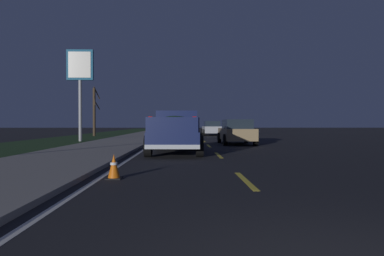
% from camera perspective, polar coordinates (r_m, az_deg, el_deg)
% --- Properties ---
extents(ground, '(144.00, 144.00, 0.00)m').
position_cam_1_polar(ground, '(29.46, 1.46, -1.74)').
color(ground, black).
extents(sidewalk_shoulder, '(108.00, 4.00, 0.12)m').
position_cam_1_polar(sidewalk_shoulder, '(29.74, -9.58, -1.61)').
color(sidewalk_shoulder, gray).
rests_on(sidewalk_shoulder, ground).
extents(grass_verge, '(108.00, 6.00, 0.01)m').
position_cam_1_polar(grass_verge, '(30.87, -18.80, -1.66)').
color(grass_verge, '#1E3819').
rests_on(grass_verge, ground).
extents(lane_markings, '(108.00, 3.54, 0.01)m').
position_cam_1_polar(lane_markings, '(31.11, -3.38, -1.60)').
color(lane_markings, yellow).
rests_on(lane_markings, ground).
extents(pickup_truck, '(5.48, 2.39, 1.87)m').
position_cam_1_polar(pickup_truck, '(14.89, -2.65, -0.44)').
color(pickup_truck, '#141E4C').
rests_on(pickup_truck, ground).
extents(sedan_silver, '(4.43, 2.07, 1.54)m').
position_cam_1_polar(sedan_silver, '(36.51, 3.36, -0.02)').
color(sedan_silver, '#B2B5BA').
rests_on(sedan_silver, ground).
extents(sedan_tan, '(4.42, 2.06, 1.54)m').
position_cam_1_polar(sedan_tan, '(21.27, 7.53, -0.61)').
color(sedan_tan, '#9E845B').
rests_on(sedan_tan, ground).
extents(gas_price_sign, '(0.27, 1.90, 6.63)m').
position_cam_1_polar(gas_price_sign, '(25.96, -18.43, 8.87)').
color(gas_price_sign, '#99999E').
rests_on(gas_price_sign, ground).
extents(bare_tree_far, '(1.93, 0.62, 5.12)m').
position_cam_1_polar(bare_tree_far, '(36.16, -16.20, 2.82)').
color(bare_tree_far, '#423323').
rests_on(bare_tree_far, ground).
extents(traffic_cone_near, '(0.36, 0.36, 0.58)m').
position_cam_1_polar(traffic_cone_near, '(8.14, -13.09, -6.41)').
color(traffic_cone_near, black).
rests_on(traffic_cone_near, ground).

